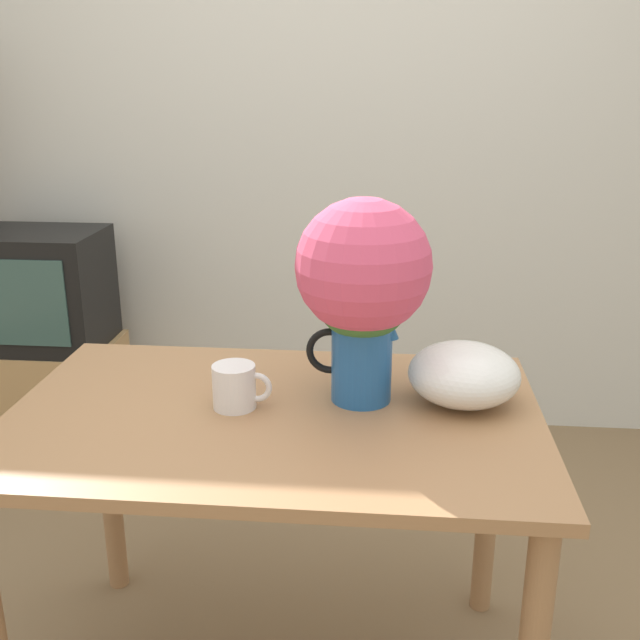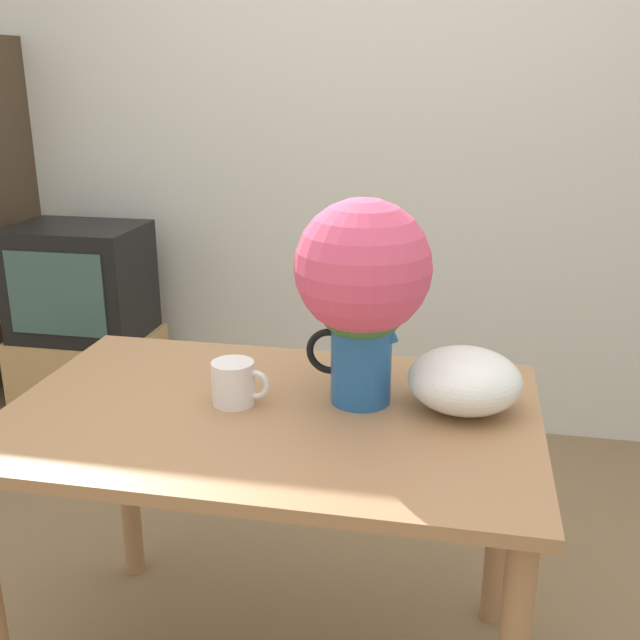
{
  "view_description": "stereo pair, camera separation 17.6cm",
  "coord_description": "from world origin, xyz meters",
  "px_view_note": "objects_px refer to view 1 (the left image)",
  "views": [
    {
      "loc": [
        0.21,
        -1.55,
        1.54
      ],
      "look_at": [
        0.05,
        0.11,
        0.99
      ],
      "focal_mm": 42.0,
      "sensor_mm": 36.0,
      "label": 1
    },
    {
      "loc": [
        0.38,
        -1.52,
        1.54
      ],
      "look_at": [
        0.05,
        0.11,
        0.99
      ],
      "focal_mm": 42.0,
      "sensor_mm": 36.0,
      "label": 2
    }
  ],
  "objects_px": {
    "flower_vase": "(363,282)",
    "white_bowl": "(464,374)",
    "coffee_mug": "(236,386)",
    "tv_set": "(38,289)"
  },
  "relations": [
    {
      "from": "coffee_mug",
      "to": "white_bowl",
      "type": "distance_m",
      "value": 0.54
    },
    {
      "from": "white_bowl",
      "to": "tv_set",
      "type": "height_order",
      "value": "tv_set"
    },
    {
      "from": "flower_vase",
      "to": "white_bowl",
      "type": "bearing_deg",
      "value": 1.02
    },
    {
      "from": "white_bowl",
      "to": "coffee_mug",
      "type": "bearing_deg",
      "value": -171.72
    },
    {
      "from": "flower_vase",
      "to": "tv_set",
      "type": "height_order",
      "value": "flower_vase"
    },
    {
      "from": "coffee_mug",
      "to": "white_bowl",
      "type": "relative_size",
      "value": 0.53
    },
    {
      "from": "flower_vase",
      "to": "tv_set",
      "type": "bearing_deg",
      "value": 139.76
    },
    {
      "from": "coffee_mug",
      "to": "tv_set",
      "type": "distance_m",
      "value": 1.65
    },
    {
      "from": "tv_set",
      "to": "white_bowl",
      "type": "bearing_deg",
      "value": -35.61
    },
    {
      "from": "flower_vase",
      "to": "tv_set",
      "type": "xyz_separation_m",
      "value": [
        -1.37,
        1.16,
        -0.39
      ]
    }
  ]
}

